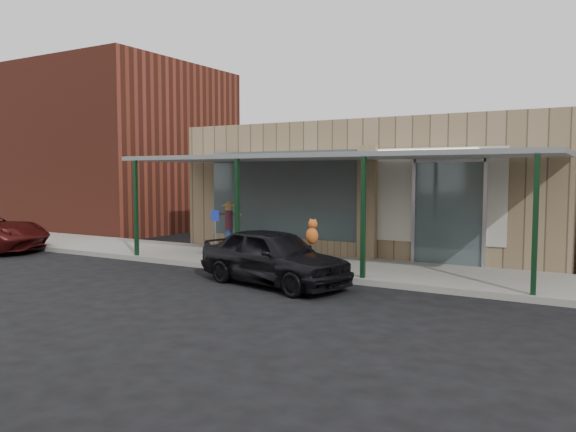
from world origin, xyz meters
The scene contains 9 objects.
ground centered at (0.00, 0.00, 0.00)m, with size 120.00×120.00×0.00m, color black.
sidewalk centered at (0.00, 3.60, 0.07)m, with size 40.00×3.20×0.15m, color gray.
storefront centered at (0.00, 8.16, 2.09)m, with size 12.00×6.25×4.20m.
awning centered at (0.00, 3.56, 3.01)m, with size 12.00×3.00×3.04m.
block_buildings_near centered at (2.01, 9.20, 3.77)m, with size 61.00×8.00×8.00m.
barrel_scarecrow centered at (-3.49, 4.06, 0.69)m, with size 0.96×0.76×1.60m.
barrel_pumpkin centered at (-2.10, 3.08, 0.37)m, with size 0.71×0.71×0.63m.
handicap_sign centered at (-2.73, 2.40, 1.07)m, with size 0.30×0.07×1.43m.
parked_sedan centered at (0.05, 1.00, 0.67)m, with size 4.18×2.47×1.53m.
Camera 1 is at (6.87, -9.98, 2.57)m, focal length 35.00 mm.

